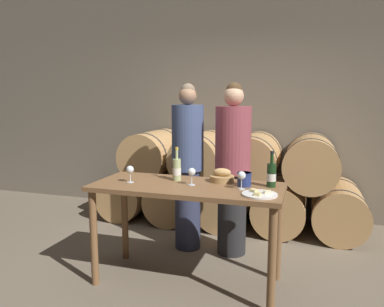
% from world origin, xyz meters
% --- Properties ---
extents(ground_plane, '(10.00, 10.00, 0.00)m').
position_xyz_m(ground_plane, '(0.00, 0.00, 0.00)').
color(ground_plane, '#726654').
extents(stone_wall_back, '(10.00, 0.12, 3.20)m').
position_xyz_m(stone_wall_back, '(0.00, 2.19, 1.60)').
color(stone_wall_back, '#706656').
rests_on(stone_wall_back, ground_plane).
extents(barrel_stack, '(3.33, 0.92, 1.18)m').
position_xyz_m(barrel_stack, '(0.00, 1.61, 0.55)').
color(barrel_stack, tan).
rests_on(barrel_stack, ground_plane).
extents(tasting_table, '(1.63, 0.69, 0.88)m').
position_xyz_m(tasting_table, '(0.00, 0.00, 0.76)').
color(tasting_table, brown).
rests_on(tasting_table, ground_plane).
extents(person_left, '(0.33, 0.33, 1.76)m').
position_xyz_m(person_left, '(-0.23, 0.73, 0.90)').
color(person_left, '#2D334C').
rests_on(person_left, ground_plane).
extents(person_right, '(0.36, 0.36, 1.77)m').
position_xyz_m(person_right, '(0.25, 0.73, 0.90)').
color(person_right, '#232326').
rests_on(person_right, ground_plane).
extents(wine_bottle_red, '(0.08, 0.08, 0.30)m').
position_xyz_m(wine_bottle_red, '(0.69, 0.14, 0.99)').
color(wine_bottle_red, '#193819').
rests_on(wine_bottle_red, tasting_table).
extents(wine_bottle_white, '(0.08, 0.08, 0.30)m').
position_xyz_m(wine_bottle_white, '(-0.14, 0.13, 0.98)').
color(wine_bottle_white, '#ADBC7F').
rests_on(wine_bottle_white, tasting_table).
extents(blue_crock, '(0.12, 0.12, 0.12)m').
position_xyz_m(blue_crock, '(0.47, 0.10, 0.95)').
color(blue_crock, navy).
rests_on(blue_crock, tasting_table).
extents(bread_basket, '(0.21, 0.21, 0.12)m').
position_xyz_m(bread_basket, '(0.26, 0.20, 0.93)').
color(bread_basket, '#A87F4C').
rests_on(bread_basket, tasting_table).
extents(cheese_plate, '(0.27, 0.27, 0.04)m').
position_xyz_m(cheese_plate, '(0.64, -0.16, 0.89)').
color(cheese_plate, white).
rests_on(cheese_plate, tasting_table).
extents(wine_glass_far_left, '(0.07, 0.07, 0.15)m').
position_xyz_m(wine_glass_far_left, '(-0.50, -0.07, 0.99)').
color(wine_glass_far_left, white).
rests_on(wine_glass_far_left, tasting_table).
extents(wine_glass_left, '(0.07, 0.07, 0.15)m').
position_xyz_m(wine_glass_left, '(0.04, -0.00, 0.99)').
color(wine_glass_left, white).
rests_on(wine_glass_left, tasting_table).
extents(wine_glass_center, '(0.07, 0.07, 0.15)m').
position_xyz_m(wine_glass_center, '(0.47, -0.02, 0.99)').
color(wine_glass_center, white).
rests_on(wine_glass_center, tasting_table).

